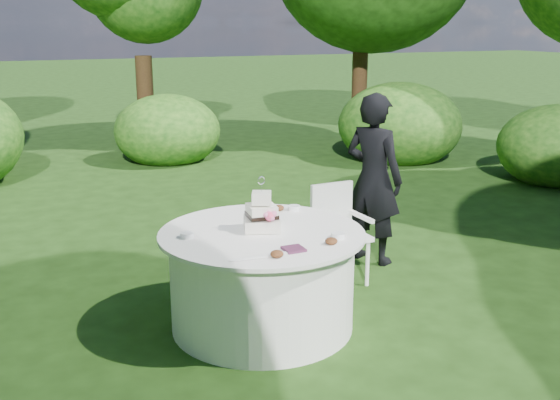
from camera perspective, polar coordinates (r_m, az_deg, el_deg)
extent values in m
plane|color=black|center=(5.22, -1.53, -10.83)|extent=(80.00, 80.00, 0.00)
cube|color=#4D213B|center=(4.53, 1.20, -4.29)|extent=(0.14, 0.14, 0.02)
ellipsoid|color=white|center=(4.41, -1.56, -4.91)|extent=(0.48, 0.07, 0.01)
imported|color=black|center=(6.38, 8.14, 1.83)|extent=(0.63, 0.72, 1.66)
cylinder|color=white|center=(5.07, -1.56, -7.07)|extent=(1.40, 1.40, 0.74)
cylinder|color=white|center=(4.94, -1.59, -2.93)|extent=(1.56, 1.56, 0.03)
cube|color=beige|center=(4.96, -1.60, -2.04)|extent=(0.34, 0.34, 0.09)
cube|color=silver|center=(4.94, -1.61, -0.93)|extent=(0.23, 0.23, 0.09)
cube|color=white|center=(4.91, -1.62, 0.19)|extent=(0.19, 0.19, 0.09)
cube|color=black|center=(4.94, -1.61, -1.32)|extent=(0.24, 0.24, 0.03)
sphere|color=#F74877|center=(4.84, -0.90, -1.45)|extent=(0.07, 0.07, 0.07)
cylinder|color=silver|center=(4.89, -1.62, 1.04)|extent=(0.01, 0.01, 0.05)
torus|color=white|center=(4.88, -1.63, 1.72)|extent=(0.07, 0.02, 0.07)
cube|color=white|center=(5.90, 5.40, -3.17)|extent=(0.44, 0.44, 0.04)
cube|color=silver|center=(5.98, 4.51, -0.47)|extent=(0.42, 0.06, 0.42)
cylinder|color=silver|center=(5.75, 4.78, -6.06)|extent=(0.04, 0.04, 0.42)
cylinder|color=white|center=(5.93, 7.62, -5.50)|extent=(0.04, 0.04, 0.42)
cylinder|color=white|center=(6.03, 3.11, -5.02)|extent=(0.04, 0.04, 0.42)
cylinder|color=silver|center=(6.19, 5.87, -4.52)|extent=(0.04, 0.04, 0.42)
cube|color=white|center=(5.75, 3.73, -1.94)|extent=(0.05, 0.38, 0.04)
cube|color=white|center=(5.95, 7.09, -1.42)|extent=(0.05, 0.38, 0.04)
cylinder|color=white|center=(4.83, -8.11, -3.05)|extent=(0.10, 0.10, 0.04)
cylinder|color=white|center=(5.48, 1.24, -0.69)|extent=(0.10, 0.10, 0.04)
cylinder|color=white|center=(4.80, 5.07, -3.08)|extent=(0.10, 0.10, 0.04)
ellipsoid|color=#562D16|center=(4.66, 4.49, -3.58)|extent=(0.09, 0.09, 0.05)
ellipsoid|color=#562D16|center=(4.39, -0.27, -4.71)|extent=(0.09, 0.09, 0.05)
ellipsoid|color=#562D16|center=(5.46, -0.11, -0.69)|extent=(0.09, 0.09, 0.05)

